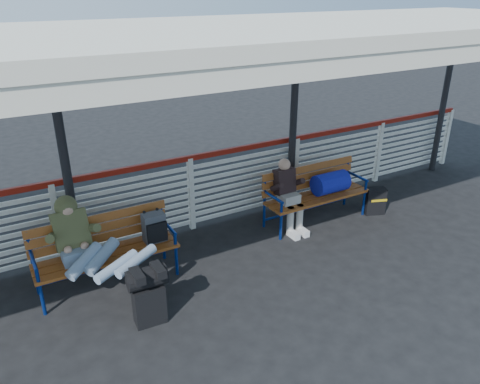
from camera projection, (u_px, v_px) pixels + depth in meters
ground at (254, 289)px, 6.05m from camera, size 60.00×60.00×0.00m
fence at (191, 191)px, 7.28m from camera, size 12.08×0.08×1.24m
canopy at (219, 37)px, 5.50m from camera, size 12.60×3.60×3.16m
luggage_stack at (148, 293)px, 5.30m from camera, size 0.46×0.27×0.73m
bench_left at (116, 241)px, 6.03m from camera, size 1.80×0.56×0.92m
bench_right at (322, 186)px, 7.62m from camera, size 1.80×0.56×0.92m
traveler_man at (99, 253)px, 5.58m from camera, size 0.93×1.64×0.77m
companion_person at (288, 194)px, 7.31m from camera, size 0.32×0.66×1.15m
suitcase_side at (375, 201)px, 7.95m from camera, size 0.38×0.31×0.46m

